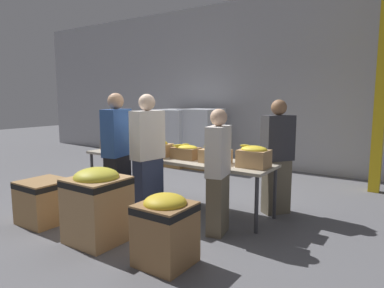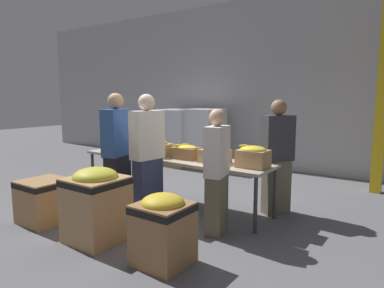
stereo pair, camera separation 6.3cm
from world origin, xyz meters
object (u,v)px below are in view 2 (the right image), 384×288
(banana_box_4, at_px, (215,154))
(donation_bin_0, at_px, (44,199))
(sorting_table, at_px, (173,160))
(volunteer_1, at_px, (117,153))
(volunteer_2, at_px, (217,173))
(banana_box_5, at_px, (253,156))
(banana_box_1, at_px, (137,145))
(volunteer_0, at_px, (277,158))
(donation_bin_2, at_px, (163,227))
(pallet_stack_0, at_px, (176,137))
(pallet_stack_1, at_px, (203,138))
(banana_box_2, at_px, (158,148))
(banana_box_3, at_px, (186,151))
(donation_bin_1, at_px, (96,202))
(banana_box_0, at_px, (114,143))
(volunteer_3, at_px, (147,156))
(support_pillar, at_px, (384,79))

(banana_box_4, height_order, donation_bin_0, banana_box_4)
(banana_box_4, bearing_deg, sorting_table, 177.96)
(volunteer_1, bearing_deg, volunteer_2, -99.82)
(sorting_table, xyz_separation_m, banana_box_5, (1.35, -0.02, 0.20))
(banana_box_1, height_order, volunteer_0, volunteer_0)
(donation_bin_2, xyz_separation_m, pallet_stack_0, (-3.10, 4.31, 0.29))
(donation_bin_2, distance_m, pallet_stack_1, 4.99)
(volunteer_2, bearing_deg, banana_box_2, 58.04)
(banana_box_3, relative_size, banana_box_4, 0.98)
(volunteer_0, bearing_deg, volunteer_2, 20.32)
(banana_box_1, height_order, banana_box_4, banana_box_4)
(banana_box_5, height_order, volunteer_0, volunteer_0)
(banana_box_2, bearing_deg, donation_bin_0, -117.72)
(pallet_stack_1, bearing_deg, volunteer_0, -39.52)
(banana_box_3, distance_m, pallet_stack_1, 3.21)
(sorting_table, xyz_separation_m, donation_bin_1, (0.07, -1.58, -0.26))
(banana_box_3, relative_size, volunteer_0, 0.24)
(banana_box_0, distance_m, banana_box_2, 1.14)
(banana_box_0, height_order, donation_bin_1, banana_box_0)
(volunteer_3, xyz_separation_m, donation_bin_1, (0.10, -1.02, -0.40))
(donation_bin_0, bearing_deg, banana_box_5, 33.38)
(banana_box_0, height_order, pallet_stack_1, pallet_stack_1)
(banana_box_2, relative_size, support_pillar, 0.10)
(donation_bin_0, distance_m, support_pillar, 5.77)
(banana_box_3, bearing_deg, banana_box_4, -2.06)
(volunteer_2, xyz_separation_m, donation_bin_0, (-2.14, -0.99, -0.46))
(donation_bin_1, xyz_separation_m, support_pillar, (2.46, 4.23, 1.53))
(banana_box_0, xyz_separation_m, volunteer_1, (0.82, -0.69, -0.01))
(banana_box_1, relative_size, support_pillar, 0.11)
(banana_box_2, xyz_separation_m, banana_box_3, (0.47, 0.08, -0.02))
(donation_bin_2, bearing_deg, banana_box_1, 139.74)
(banana_box_3, xyz_separation_m, banana_box_4, (0.52, -0.02, 0.01))
(donation_bin_1, bearing_deg, banana_box_5, 50.55)
(banana_box_4, bearing_deg, pallet_stack_0, 135.25)
(banana_box_0, xyz_separation_m, volunteer_0, (2.83, 0.52, -0.06))
(donation_bin_1, distance_m, support_pillar, 5.13)
(banana_box_0, distance_m, volunteer_3, 1.46)
(banana_box_4, distance_m, pallet_stack_1, 3.50)
(donation_bin_2, bearing_deg, volunteer_1, 150.54)
(volunteer_2, distance_m, pallet_stack_0, 4.57)
(volunteer_1, distance_m, volunteer_2, 1.68)
(banana_box_0, relative_size, volunteer_1, 0.22)
(banana_box_1, bearing_deg, volunteer_2, -17.25)
(banana_box_4, bearing_deg, donation_bin_0, -138.88)
(banana_box_1, distance_m, volunteer_1, 0.71)
(banana_box_2, distance_m, donation_bin_2, 2.05)
(banana_box_3, relative_size, pallet_stack_0, 0.29)
(volunteer_3, xyz_separation_m, support_pillar, (2.56, 3.22, 1.13))
(donation_bin_2, bearing_deg, pallet_stack_1, 118.23)
(support_pillar, bearing_deg, pallet_stack_0, 179.10)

